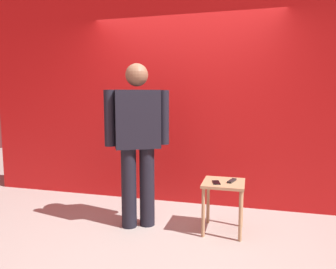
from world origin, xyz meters
name	(u,v)px	position (x,y,z in m)	size (l,w,h in m)	color
ground_plane	(158,241)	(0.00, 0.00, 0.00)	(12.00, 12.00, 0.00)	#9E9991
back_wall_red	(185,96)	(0.00, 1.27, 1.46)	(5.91, 0.12, 2.92)	#B41314
standing_person	(137,137)	(-0.32, 0.32, 1.01)	(0.68, 0.44, 1.80)	black
side_table	(224,191)	(0.61, 0.41, 0.44)	(0.43, 0.43, 0.55)	tan
cell_phone	(216,182)	(0.54, 0.34, 0.55)	(0.07, 0.14, 0.01)	black
tv_remote	(232,181)	(0.69, 0.44, 0.56)	(0.04, 0.17, 0.02)	black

